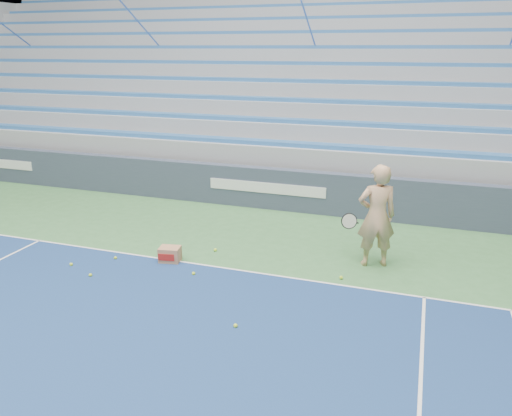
{
  "coord_description": "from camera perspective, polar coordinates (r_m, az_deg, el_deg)",
  "views": [
    {
      "loc": [
        3.86,
        3.61,
        4.14
      ],
      "look_at": [
        0.86,
        12.38,
        1.15
      ],
      "focal_mm": 35.0,
      "sensor_mm": 36.0,
      "label": 1
    }
  ],
  "objects": [
    {
      "name": "tennis_ball_4",
      "position": [
        10.62,
        -20.37,
        -6.07
      ],
      "size": [
        0.07,
        0.07,
        0.07
      ],
      "primitive_type": "sphere",
      "color": "#D0F031",
      "rests_on": "ground"
    },
    {
      "name": "tennis_ball_3",
      "position": [
        10.52,
        -10.09,
        -5.39
      ],
      "size": [
        0.07,
        0.07,
        0.07
      ],
      "primitive_type": "sphere",
      "color": "#D0F031",
      "rests_on": "ground"
    },
    {
      "name": "tennis_ball_6",
      "position": [
        10.65,
        -15.77,
        -5.51
      ],
      "size": [
        0.07,
        0.07,
        0.07
      ],
      "primitive_type": "sphere",
      "color": "#D0F031",
      "rests_on": "ground"
    },
    {
      "name": "tennis_ball_0",
      "position": [
        7.94,
        -2.36,
        -13.3
      ],
      "size": [
        0.07,
        0.07,
        0.07
      ],
      "primitive_type": "sphere",
      "color": "#D0F031",
      "rests_on": "ground"
    },
    {
      "name": "tennis_ball_1",
      "position": [
        10.03,
        -18.4,
        -7.28
      ],
      "size": [
        0.07,
        0.07,
        0.07
      ],
      "primitive_type": "sphere",
      "color": "#D0F031",
      "rests_on": "ground"
    },
    {
      "name": "tennis_ball_5",
      "position": [
        9.56,
        9.71,
        -7.84
      ],
      "size": [
        0.07,
        0.07,
        0.07
      ],
      "primitive_type": "sphere",
      "color": "#D0F031",
      "rests_on": "ground"
    },
    {
      "name": "bleachers",
      "position": [
        18.48,
        6.91,
        12.22
      ],
      "size": [
        31.0,
        9.15,
        7.3
      ],
      "color": "#95989D",
      "rests_on": "ground"
    },
    {
      "name": "sponsor_barrier",
      "position": [
        13.35,
        1.4,
        2.28
      ],
      "size": [
        30.0,
        0.32,
        1.1
      ],
      "color": "#364053",
      "rests_on": "ground"
    },
    {
      "name": "tennis_ball_7",
      "position": [
        9.66,
        -7.15,
        -7.43
      ],
      "size": [
        0.07,
        0.07,
        0.07
      ],
      "primitive_type": "sphere",
      "color": "#D0F031",
      "rests_on": "ground"
    },
    {
      "name": "tennis_ball_2",
      "position": [
        10.68,
        -4.68,
        -4.79
      ],
      "size": [
        0.07,
        0.07,
        0.07
      ],
      "primitive_type": "sphere",
      "color": "#D0F031",
      "rests_on": "ground"
    },
    {
      "name": "tennis_player",
      "position": [
        9.94,
        13.6,
        -0.9
      ],
      "size": [
        1.04,
        0.98,
        2.05
      ],
      "color": "tan",
      "rests_on": "ground"
    },
    {
      "name": "ball_box",
      "position": [
        10.26,
        -9.81,
        -5.25
      ],
      "size": [
        0.46,
        0.39,
        0.31
      ],
      "color": "#AA7652",
      "rests_on": "ground"
    }
  ]
}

